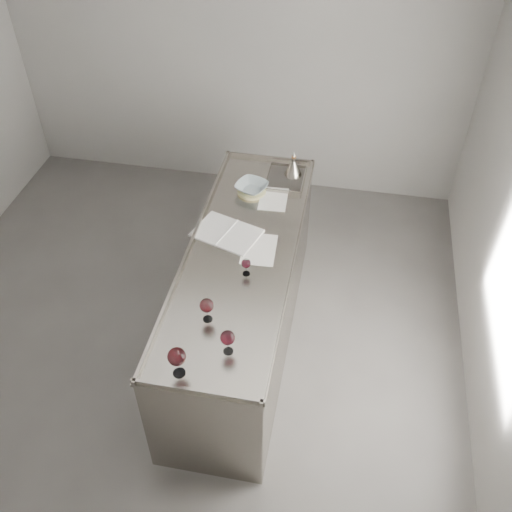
% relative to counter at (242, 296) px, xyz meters
% --- Properties ---
extents(room_shell, '(4.54, 5.04, 2.84)m').
position_rel_counter_xyz_m(room_shell, '(-0.50, -0.30, 0.93)').
color(room_shell, '#514E4C').
rests_on(room_shell, ground).
extents(counter, '(0.77, 2.42, 0.97)m').
position_rel_counter_xyz_m(counter, '(0.00, 0.00, 0.00)').
color(counter, gray).
rests_on(counter, ground).
extents(wine_glass_left, '(0.11, 0.11, 0.21)m').
position_rel_counter_xyz_m(wine_glass_left, '(-0.14, -1.08, 0.61)').
color(wine_glass_left, white).
rests_on(wine_glass_left, counter).
extents(wine_glass_middle, '(0.09, 0.09, 0.17)m').
position_rel_counter_xyz_m(wine_glass_middle, '(-0.08, -0.66, 0.59)').
color(wine_glass_middle, white).
rests_on(wine_glass_middle, counter).
extents(wine_glass_right, '(0.09, 0.09, 0.17)m').
position_rel_counter_xyz_m(wine_glass_right, '(0.11, -0.88, 0.59)').
color(wine_glass_right, white).
rests_on(wine_glass_right, counter).
extents(wine_glass_small, '(0.06, 0.06, 0.13)m').
position_rel_counter_xyz_m(wine_glass_small, '(0.08, -0.22, 0.56)').
color(wine_glass_small, white).
rests_on(wine_glass_small, counter).
extents(notebook, '(0.54, 0.45, 0.02)m').
position_rel_counter_xyz_m(notebook, '(-0.14, 0.17, 0.47)').
color(notebook, white).
rests_on(notebook, counter).
extents(loose_paper_top, '(0.25, 0.35, 0.00)m').
position_rel_counter_xyz_m(loose_paper_top, '(0.12, 0.04, 0.47)').
color(loose_paper_top, silver).
rests_on(loose_paper_top, counter).
extents(loose_paper_under, '(0.23, 0.32, 0.00)m').
position_rel_counter_xyz_m(loose_paper_under, '(0.12, 0.64, 0.47)').
color(loose_paper_under, silver).
rests_on(loose_paper_under, counter).
extents(trivet, '(0.24, 0.24, 0.02)m').
position_rel_counter_xyz_m(trivet, '(-0.06, 0.70, 0.48)').
color(trivet, '#C9C482').
rests_on(trivet, counter).
extents(ceramic_bowl, '(0.31, 0.31, 0.06)m').
position_rel_counter_xyz_m(ceramic_bowl, '(-0.06, 0.70, 0.52)').
color(ceramic_bowl, '#90A1A8').
rests_on(ceramic_bowl, trivet).
extents(wine_funnel, '(0.15, 0.15, 0.22)m').
position_rel_counter_xyz_m(wine_funnel, '(0.23, 1.00, 0.54)').
color(wine_funnel, '#A39D91').
rests_on(wine_funnel, counter).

